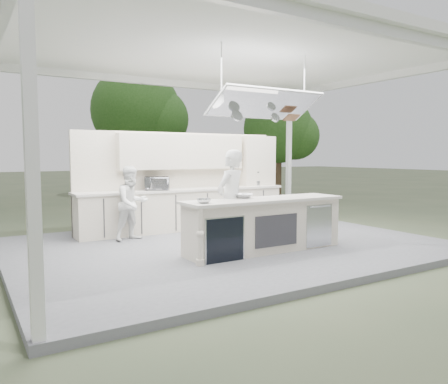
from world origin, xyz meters
TOP-DOWN VIEW (x-y plane):
  - ground at (0.00, 0.00)m, footprint 90.00×90.00m
  - stage_deck at (0.00, 0.00)m, footprint 8.00×6.00m
  - tent at (0.00, -0.01)m, footprint 8.20×6.20m
  - demo_island at (0.18, -0.91)m, footprint 3.10×0.79m
  - back_counter at (0.00, 1.90)m, footprint 5.08×0.72m
  - back_wall_unit at (0.44, 2.11)m, footprint 5.05×0.48m
  - tree_cluster at (-0.16, 9.77)m, footprint 19.55×9.40m
  - head_chef at (-0.28, -0.53)m, footprint 0.78×0.66m
  - sous_chef at (-1.50, 1.30)m, footprint 0.86×0.75m
  - toaster_oven at (-0.75, 1.82)m, footprint 0.62×0.51m
  - bowl_large at (-0.08, -0.65)m, footprint 0.42×0.42m
  - bowl_small at (-1.10, -1.01)m, footprint 0.24×0.24m

SIDE VIEW (x-z plane):
  - ground at x=0.00m, z-range 0.00..0.00m
  - stage_deck at x=0.00m, z-range 0.00..0.12m
  - demo_island at x=0.18m, z-range 0.12..1.07m
  - back_counter at x=0.00m, z-range 0.12..1.07m
  - sous_chef at x=-1.50m, z-range 0.12..1.63m
  - head_chef at x=-0.28m, z-range 0.12..1.95m
  - bowl_small at x=-1.10m, z-range 1.07..1.14m
  - bowl_large at x=-0.08m, z-range 1.07..1.15m
  - toaster_oven at x=-0.75m, z-range 1.07..1.36m
  - back_wall_unit at x=0.44m, z-range 0.45..2.70m
  - tree_cluster at x=-0.16m, z-range 0.36..6.21m
  - tent at x=0.00m, z-range 1.78..5.64m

